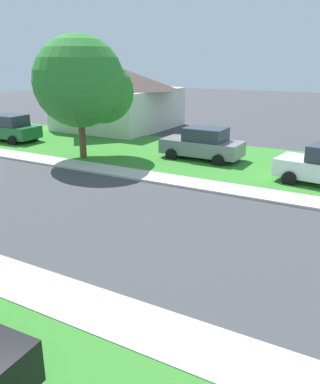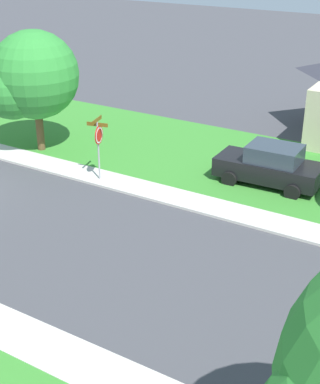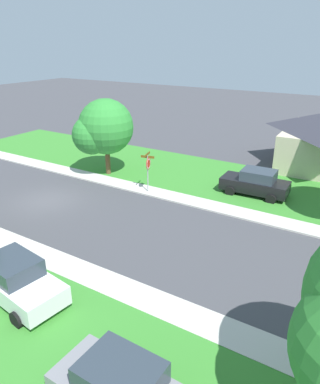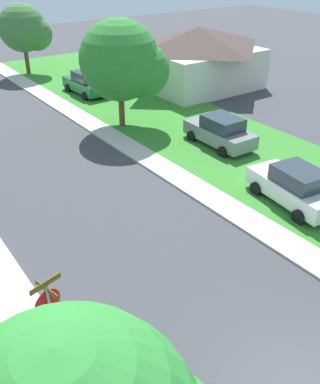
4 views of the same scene
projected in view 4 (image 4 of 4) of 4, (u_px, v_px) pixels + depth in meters
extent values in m
cube|color=beige|center=(169.00, 172.00, 21.66)|extent=(1.40, 56.00, 0.10)
cube|color=#38842D|center=(237.00, 149.00, 24.05)|extent=(8.00, 56.00, 0.08)
cylinder|color=#9E9EA3|center=(53.00, 325.00, 11.25)|extent=(0.07, 0.07, 2.60)
cylinder|color=red|center=(48.00, 302.00, 10.91)|extent=(0.74, 0.22, 0.76)
cylinder|color=white|center=(47.00, 302.00, 10.92)|extent=(0.65, 0.17, 0.67)
cylinder|color=red|center=(47.00, 302.00, 10.92)|extent=(0.53, 0.14, 0.55)
cube|color=brown|center=(46.00, 284.00, 10.57)|extent=(0.90, 0.24, 0.16)
cube|color=brown|center=(47.00, 290.00, 10.66)|extent=(0.24, 0.90, 0.16)
cube|color=gray|center=(219.00, 134.00, 24.25)|extent=(1.86, 4.33, 0.76)
cube|color=#2D3842|center=(223.00, 123.00, 23.75)|extent=(1.63, 2.12, 0.68)
cylinder|color=black|center=(192.00, 136.00, 24.94)|extent=(0.25, 0.64, 0.64)
cylinder|color=black|center=(215.00, 130.00, 25.84)|extent=(0.25, 0.64, 0.64)
cylinder|color=black|center=(223.00, 152.00, 23.04)|extent=(0.25, 0.64, 0.64)
cylinder|color=black|center=(247.00, 144.00, 23.94)|extent=(0.25, 0.64, 0.64)
cube|color=#1E6033|center=(86.00, 85.00, 32.75)|extent=(1.94, 4.35, 0.76)
cube|color=#2D3842|center=(87.00, 76.00, 32.26)|extent=(1.67, 2.15, 0.68)
cylinder|color=black|center=(68.00, 88.00, 33.38)|extent=(0.26, 0.65, 0.64)
cylinder|color=black|center=(88.00, 84.00, 34.33)|extent=(0.26, 0.65, 0.64)
cylinder|color=black|center=(85.00, 97.00, 31.54)|extent=(0.26, 0.65, 0.64)
cylinder|color=black|center=(106.00, 92.00, 32.50)|extent=(0.26, 0.65, 0.64)
cube|color=white|center=(294.00, 189.00, 18.74)|extent=(2.33, 4.49, 0.76)
cube|color=#2D3842|center=(300.00, 177.00, 18.23)|extent=(1.85, 2.29, 0.68)
cylinder|color=black|center=(256.00, 189.00, 19.57)|extent=(0.32, 0.67, 0.64)
cylinder|color=black|center=(286.00, 180.00, 20.31)|extent=(0.32, 0.67, 0.64)
cylinder|color=black|center=(299.00, 217.00, 17.53)|extent=(0.32, 0.67, 0.64)
cylinder|color=brown|center=(27.00, 60.00, 37.73)|extent=(0.36, 0.36, 2.48)
sphere|color=#3D7338|center=(22.00, 28.00, 36.43)|extent=(3.95, 3.95, 3.95)
sphere|color=#3D7338|center=(36.00, 34.00, 36.71)|extent=(2.76, 2.76, 2.76)
cylinder|color=brown|center=(122.00, 108.00, 26.59)|extent=(0.36, 0.36, 2.43)
sphere|color=#2F812F|center=(119.00, 60.00, 25.18)|extent=(4.71, 4.71, 4.71)
sphere|color=#2F812F|center=(142.00, 70.00, 25.51)|extent=(3.29, 3.29, 3.29)
cube|color=silver|center=(197.00, 68.00, 34.14)|extent=(8.42, 7.22, 3.00)
pyramid|color=#473833|center=(199.00, 37.00, 33.00)|extent=(9.02, 7.82, 1.60)
cube|color=#51331E|center=(170.00, 65.00, 36.91)|extent=(1.00, 0.06, 2.10)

